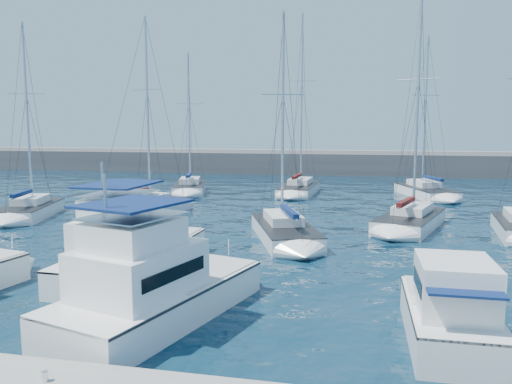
% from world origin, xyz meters
% --- Properties ---
extents(ground, '(220.00, 220.00, 0.00)m').
position_xyz_m(ground, '(0.00, 0.00, 0.00)').
color(ground, black).
rests_on(ground, ground).
extents(breakwater, '(160.00, 6.00, 4.45)m').
position_xyz_m(breakwater, '(0.00, 52.00, 1.05)').
color(breakwater, '#424244').
rests_on(breakwater, ground).
extents(dock_cleat_centre, '(0.16, 0.16, 0.25)m').
position_xyz_m(dock_cleat_centre, '(0.00, -11.00, 0.72)').
color(dock_cleat_centre, silver).
rests_on(dock_cleat_centre, dock).
extents(motor_yacht_port_inner, '(3.83, 9.47, 4.69)m').
position_xyz_m(motor_yacht_port_inner, '(-2.86, -0.44, 1.13)').
color(motor_yacht_port_inner, white).
rests_on(motor_yacht_port_inner, ground).
extents(motor_yacht_stbd_inner, '(5.78, 9.21, 4.69)m').
position_xyz_m(motor_yacht_stbd_inner, '(0.38, -5.51, 1.13)').
color(motor_yacht_stbd_inner, white).
rests_on(motor_yacht_stbd_inner, ground).
extents(motor_yacht_stbd_outer, '(2.56, 5.56, 3.20)m').
position_xyz_m(motor_yacht_stbd_outer, '(10.16, -5.37, 0.94)').
color(motor_yacht_stbd_outer, white).
rests_on(motor_yacht_stbd_outer, ground).
extents(sailboat_mid_a, '(4.92, 7.83, 14.70)m').
position_xyz_m(sailboat_mid_a, '(-17.01, 11.62, 0.53)').
color(sailboat_mid_a, white).
rests_on(sailboat_mid_a, ground).
extents(sailboat_mid_b, '(5.48, 8.62, 15.32)m').
position_xyz_m(sailboat_mid_b, '(-8.98, 14.21, 0.53)').
color(sailboat_mid_b, white).
rests_on(sailboat_mid_b, ground).
extents(sailboat_mid_c, '(5.59, 8.80, 13.80)m').
position_xyz_m(sailboat_mid_c, '(2.93, 8.05, 0.51)').
color(sailboat_mid_c, white).
rests_on(sailboat_mid_c, ground).
extents(sailboat_mid_d, '(5.54, 8.65, 15.80)m').
position_xyz_m(sailboat_mid_d, '(10.66, 13.18, 0.53)').
color(sailboat_mid_d, white).
rests_on(sailboat_mid_d, ground).
extents(sailboat_back_a, '(4.91, 8.04, 14.59)m').
position_xyz_m(sailboat_back_a, '(-9.92, 27.52, 0.53)').
color(sailboat_back_a, white).
rests_on(sailboat_back_a, ground).
extents(sailboat_back_b, '(3.55, 9.07, 18.33)m').
position_xyz_m(sailboat_back_b, '(1.25, 29.07, 0.55)').
color(sailboat_back_b, white).
rests_on(sailboat_back_b, ground).
extents(sailboat_back_c, '(5.52, 9.19, 15.73)m').
position_xyz_m(sailboat_back_c, '(13.55, 29.43, 0.53)').
color(sailboat_back_c, white).
rests_on(sailboat_back_c, ground).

